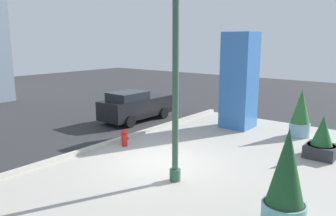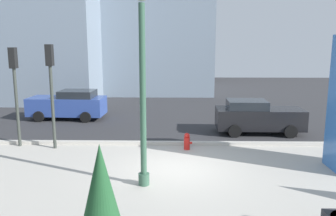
% 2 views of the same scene
% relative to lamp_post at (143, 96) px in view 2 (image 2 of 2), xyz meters
% --- Properties ---
extents(ground_plane, '(60.00, 60.00, 0.00)m').
position_rel_lamp_post_xyz_m(ground_plane, '(1.05, 5.48, -2.98)').
color(ground_plane, '#2D2D30').
extents(plaza_pavement, '(18.00, 10.00, 0.02)m').
position_rel_lamp_post_xyz_m(plaza_pavement, '(1.05, -0.52, -2.98)').
color(plaza_pavement, '#ADA89E').
rests_on(plaza_pavement, ground_plane).
extents(curb_strip, '(18.00, 0.24, 0.16)m').
position_rel_lamp_post_xyz_m(curb_strip, '(1.05, 4.60, -2.90)').
color(curb_strip, '#B7B2A8').
rests_on(curb_strip, ground_plane).
extents(lamp_post, '(0.44, 0.44, 6.13)m').
position_rel_lamp_post_xyz_m(lamp_post, '(0.00, 0.00, 0.00)').
color(lamp_post, '#335642').
rests_on(lamp_post, ground_plane).
extents(potted_plant_near_left, '(1.06, 1.06, 2.53)m').
position_rel_lamp_post_xyz_m(potted_plant_near_left, '(-0.60, -3.74, -1.82)').
color(potted_plant_near_left, '#6BB2B2').
rests_on(potted_plant_near_left, ground_plane).
extents(fire_hydrant, '(0.36, 0.26, 0.75)m').
position_rel_lamp_post_xyz_m(fire_hydrant, '(1.55, 3.91, -2.61)').
color(fire_hydrant, red).
rests_on(fire_hydrant, ground_plane).
extents(traffic_light_far_side, '(0.28, 0.42, 4.41)m').
position_rel_lamp_post_xyz_m(traffic_light_far_side, '(-6.01, 4.29, -0.01)').
color(traffic_light_far_side, '#333833').
rests_on(traffic_light_far_side, ground_plane).
extents(traffic_light_corner, '(0.28, 0.42, 4.55)m').
position_rel_lamp_post_xyz_m(traffic_light_corner, '(-4.30, 3.98, 0.10)').
color(traffic_light_corner, '#333833').
rests_on(traffic_light_corner, ground_plane).
extents(car_far_lane, '(4.60, 2.20, 1.77)m').
position_rel_lamp_post_xyz_m(car_far_lane, '(-5.47, 10.00, -2.10)').
color(car_far_lane, '#2D4793').
rests_on(car_far_lane, ground_plane).
extents(car_intersection, '(4.43, 2.04, 1.72)m').
position_rel_lamp_post_xyz_m(car_intersection, '(5.26, 6.80, -2.12)').
color(car_intersection, black).
rests_on(car_intersection, ground_plane).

